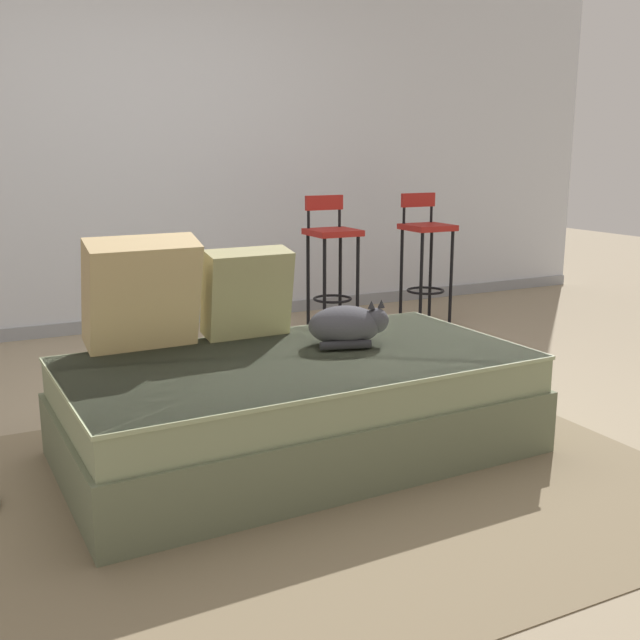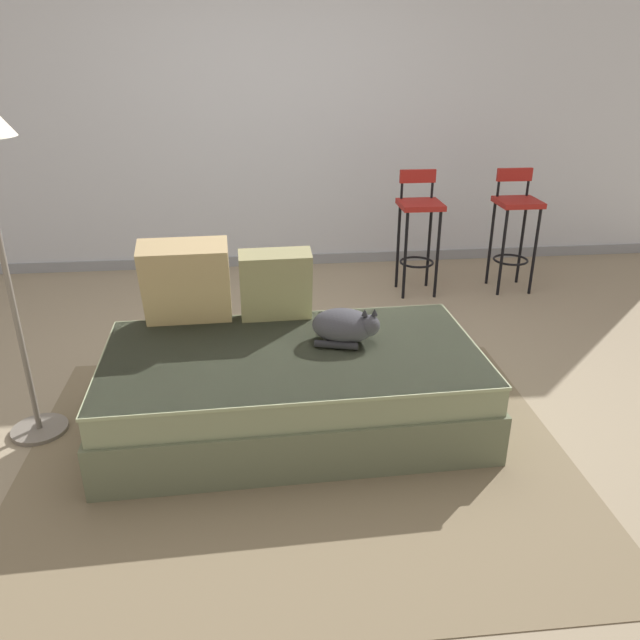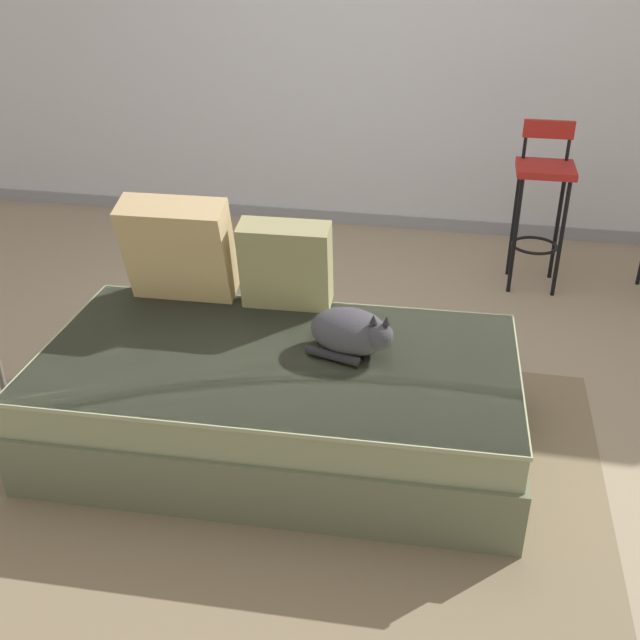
{
  "view_description": "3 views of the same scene",
  "coord_description": "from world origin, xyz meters",
  "views": [
    {
      "loc": [
        -1.24,
        -3.09,
        1.25
      ],
      "look_at": [
        0.15,
        -0.3,
        0.54
      ],
      "focal_mm": 42.0,
      "sensor_mm": 36.0,
      "label": 1
    },
    {
      "loc": [
        -0.15,
        -3.19,
        1.83
      ],
      "look_at": [
        0.15,
        -0.3,
        0.54
      ],
      "focal_mm": 35.0,
      "sensor_mm": 36.0,
      "label": 2
    },
    {
      "loc": [
        0.66,
        -2.85,
        1.93
      ],
      "look_at": [
        0.15,
        -0.3,
        0.54
      ],
      "focal_mm": 42.0,
      "sensor_mm": 36.0,
      "label": 3
    }
  ],
  "objects": [
    {
      "name": "ground_plane",
      "position": [
        0.0,
        0.0,
        0.0
      ],
      "size": [
        16.0,
        16.0,
        0.0
      ],
      "primitive_type": "plane",
      "color": "gray",
      "rests_on": "ground"
    },
    {
      "name": "wall_back_panel",
      "position": [
        0.0,
        2.25,
        1.3
      ],
      "size": [
        8.0,
        0.1,
        2.6
      ],
      "primitive_type": "cube",
      "color": "silver",
      "rests_on": "ground"
    },
    {
      "name": "wall_baseboard_trim",
      "position": [
        0.0,
        2.2,
        0.04
      ],
      "size": [
        8.0,
        0.02,
        0.09
      ],
      "primitive_type": "cube",
      "color": "gray",
      "rests_on": "ground"
    },
    {
      "name": "area_rug",
      "position": [
        0.0,
        -0.7,
        0.0
      ],
      "size": [
        2.61,
        2.12,
        0.01
      ],
      "primitive_type": "cube",
      "color": "#75664C",
      "rests_on": "ground"
    },
    {
      "name": "couch",
      "position": [
        0.0,
        -0.4,
        0.22
      ],
      "size": [
        1.94,
        1.09,
        0.42
      ],
      "color": "#636B50",
      "rests_on": "ground"
    },
    {
      "name": "throw_pillow_corner",
      "position": [
        -0.54,
        -0.01,
        0.67
      ],
      "size": [
        0.47,
        0.3,
        0.49
      ],
      "color": "tan",
      "rests_on": "couch"
    },
    {
      "name": "throw_pillow_middle",
      "position": [
        -0.06,
        0.01,
        0.63
      ],
      "size": [
        0.4,
        0.22,
        0.41
      ],
      "color": "#847F56",
      "rests_on": "couch"
    },
    {
      "name": "cat",
      "position": [
        0.28,
        -0.31,
        0.51
      ],
      "size": [
        0.37,
        0.32,
        0.2
      ],
      "color": "#333338",
      "rests_on": "couch"
    },
    {
      "name": "bar_stool_near_window",
      "position": [
        1.1,
        1.42,
        0.59
      ],
      "size": [
        0.32,
        0.32,
        0.95
      ],
      "color": "black",
      "rests_on": "ground"
    },
    {
      "name": "bar_stool_by_doorway",
      "position": [
        1.87,
        1.42,
        0.58
      ],
      "size": [
        0.32,
        0.32,
        0.95
      ],
      "color": "black",
      "rests_on": "ground"
    }
  ]
}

